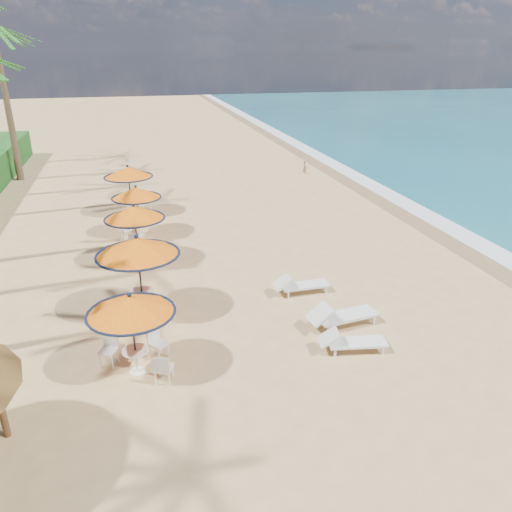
# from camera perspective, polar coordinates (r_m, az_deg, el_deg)

# --- Properties ---
(ground) EXTENTS (160.00, 160.00, 0.00)m
(ground) POSITION_cam_1_polar(r_m,az_deg,el_deg) (14.12, 7.47, -10.36)
(ground) COLOR tan
(ground) RESTS_ON ground
(foam_strip) EXTENTS (1.20, 140.00, 0.04)m
(foam_strip) POSITION_cam_1_polar(r_m,az_deg,el_deg) (26.27, 18.68, 4.55)
(foam_strip) COLOR white
(foam_strip) RESTS_ON ground
(wetsand_band) EXTENTS (1.40, 140.00, 0.02)m
(wetsand_band) POSITION_cam_1_polar(r_m,az_deg,el_deg) (25.81, 16.99, 4.44)
(wetsand_band) COLOR olive
(wetsand_band) RESTS_ON ground
(station_0) EXTENTS (2.18, 2.18, 2.28)m
(station_0) POSITION_cam_1_polar(r_m,az_deg,el_deg) (12.58, -13.92, -6.49)
(station_0) COLOR black
(station_0) RESTS_ON ground
(station_1) EXTENTS (2.52, 2.52, 2.62)m
(station_1) POSITION_cam_1_polar(r_m,az_deg,el_deg) (15.14, -13.37, 0.12)
(station_1) COLOR black
(station_1) RESTS_ON ground
(station_2) EXTENTS (2.27, 2.27, 2.36)m
(station_2) POSITION_cam_1_polar(r_m,az_deg,el_deg) (19.14, -13.69, 4.01)
(station_2) COLOR black
(station_2) RESTS_ON ground
(station_3) EXTENTS (2.14, 2.14, 2.24)m
(station_3) POSITION_cam_1_polar(r_m,az_deg,el_deg) (22.21, -13.67, 6.51)
(station_3) COLOR black
(station_3) RESTS_ON ground
(station_4) EXTENTS (2.37, 2.37, 2.47)m
(station_4) POSITION_cam_1_polar(r_m,az_deg,el_deg) (25.31, -14.30, 8.82)
(station_4) COLOR black
(station_4) RESTS_ON ground
(lounger_near) EXTENTS (1.92, 0.87, 0.66)m
(lounger_near) POSITION_cam_1_polar(r_m,az_deg,el_deg) (13.95, 10.71, -9.54)
(lounger_near) COLOR silver
(lounger_near) RESTS_ON ground
(lounger_mid) EXTENTS (2.26, 0.98, 0.78)m
(lounger_mid) POSITION_cam_1_polar(r_m,az_deg,el_deg) (15.02, 9.64, -6.70)
(lounger_mid) COLOR silver
(lounger_mid) RESTS_ON ground
(lounger_far) EXTENTS (1.91, 0.63, 0.68)m
(lounger_far) POSITION_cam_1_polar(r_m,az_deg,el_deg) (16.81, 4.99, -3.27)
(lounger_far) COLOR silver
(lounger_far) RESTS_ON ground
(person) EXTENTS (0.23, 0.34, 0.90)m
(person) POSITION_cam_1_polar(r_m,az_deg,el_deg) (33.29, 5.59, 10.10)
(person) COLOR #826142
(person) RESTS_ON ground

